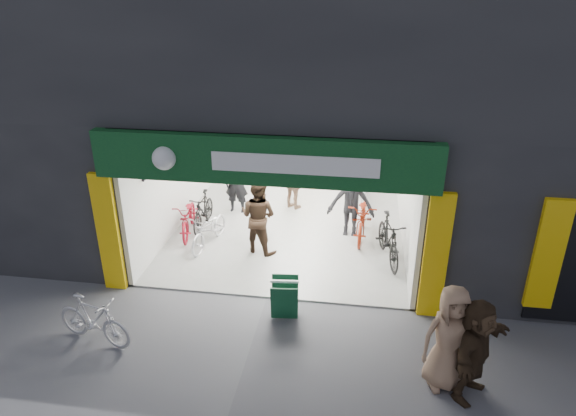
% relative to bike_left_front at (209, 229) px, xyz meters
% --- Properties ---
extents(ground, '(60.00, 60.00, 0.00)m').
position_rel_bike_left_front_xyz_m(ground, '(1.80, -2.05, -0.45)').
color(ground, '#56565B').
rests_on(ground, ground).
extents(building, '(17.00, 10.27, 8.00)m').
position_rel_bike_left_front_xyz_m(building, '(2.71, 2.94, 3.87)').
color(building, '#232326').
rests_on(building, ground).
extents(bike_left_front, '(0.91, 1.79, 0.90)m').
position_rel_bike_left_front_xyz_m(bike_left_front, '(0.00, 0.00, 0.00)').
color(bike_left_front, silver).
rests_on(bike_left_front, ground).
extents(bike_left_midfront, '(0.47, 1.60, 0.96)m').
position_rel_bike_left_front_xyz_m(bike_left_midfront, '(-0.45, 0.95, 0.03)').
color(bike_left_midfront, black).
rests_on(bike_left_midfront, ground).
extents(bike_left_midback, '(0.92, 1.85, 0.93)m').
position_rel_bike_left_front_xyz_m(bike_left_midback, '(-0.70, 0.55, 0.02)').
color(bike_left_midback, maroon).
rests_on(bike_left_midback, ground).
extents(bike_left_back, '(0.65, 1.69, 0.99)m').
position_rel_bike_left_front_xyz_m(bike_left_back, '(0.00, 3.56, 0.05)').
color(bike_left_back, '#B6B6BB').
rests_on(bike_left_back, ground).
extents(bike_right_front, '(0.89, 1.92, 1.11)m').
position_rel_bike_left_front_xyz_m(bike_right_front, '(4.30, -0.10, 0.11)').
color(bike_right_front, black).
rests_on(bike_right_front, ground).
extents(bike_right_mid, '(0.78, 1.99, 1.03)m').
position_rel_bike_left_front_xyz_m(bike_right_mid, '(3.69, 1.06, 0.07)').
color(bike_right_mid, maroon).
rests_on(bike_right_mid, ground).
extents(bike_right_back, '(0.84, 2.05, 1.20)m').
position_rel_bike_left_front_xyz_m(bike_right_back, '(3.60, 3.41, 0.15)').
color(bike_right_back, '#A9A9AD').
rests_on(bike_right_back, ground).
extents(parked_bike, '(1.65, 0.84, 0.95)m').
position_rel_bike_left_front_xyz_m(parked_bike, '(-1.00, -3.85, 0.03)').
color(parked_bike, silver).
rests_on(parked_bike, ground).
extents(customer_a, '(0.67, 0.45, 1.79)m').
position_rel_bike_left_front_xyz_m(customer_a, '(0.21, 2.00, 0.45)').
color(customer_a, black).
rests_on(customer_a, ground).
extents(customer_b, '(1.10, 0.98, 1.87)m').
position_rel_bike_left_front_xyz_m(customer_b, '(1.25, -0.11, 0.49)').
color(customer_b, '#352318').
rests_on(customer_b, ground).
extents(customer_c, '(1.21, 0.72, 1.84)m').
position_rel_bike_left_front_xyz_m(customer_c, '(3.38, 1.03, 0.47)').
color(customer_c, black).
rests_on(customer_c, ground).
extents(customer_d, '(1.02, 0.77, 1.61)m').
position_rel_bike_left_front_xyz_m(customer_d, '(1.74, 2.44, 0.36)').
color(customer_d, '#947056').
rests_on(customer_d, ground).
extents(pedestrian_near, '(1.01, 0.77, 1.83)m').
position_rel_bike_left_front_xyz_m(pedestrian_near, '(5.10, -4.00, 0.47)').
color(pedestrian_near, '#926F55').
rests_on(pedestrian_near, ground).
extents(pedestrian_far, '(1.31, 1.64, 1.75)m').
position_rel_bike_left_front_xyz_m(pedestrian_far, '(5.46, -4.17, 0.42)').
color(pedestrian_far, '#342517').
rests_on(pedestrian_far, ground).
extents(sandwich_board, '(0.57, 0.58, 0.80)m').
position_rel_bike_left_front_xyz_m(sandwich_board, '(2.27, -2.61, -0.01)').
color(sandwich_board, '#104327').
rests_on(sandwich_board, ground).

